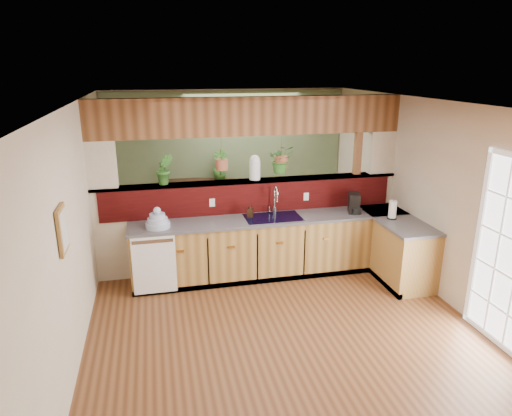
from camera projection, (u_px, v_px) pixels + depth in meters
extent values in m
cube|color=brown|center=(273.00, 307.00, 5.97)|extent=(4.60, 7.00, 0.01)
cube|color=brown|center=(275.00, 104.00, 5.19)|extent=(4.60, 7.00, 0.01)
cube|color=beige|center=(227.00, 158.00, 8.83)|extent=(4.60, 0.02, 2.60)
cube|color=beige|center=(75.00, 227.00, 5.09)|extent=(0.02, 7.00, 2.60)
cube|color=beige|center=(441.00, 201.00, 6.07)|extent=(0.02, 7.00, 2.60)
cube|color=beige|center=(251.00, 225.00, 7.02)|extent=(4.60, 0.15, 1.35)
cube|color=#340607|center=(252.00, 198.00, 6.81)|extent=(4.40, 0.02, 0.45)
cube|color=brown|center=(251.00, 181.00, 6.81)|extent=(4.60, 0.21, 0.04)
cube|color=brown|center=(250.00, 116.00, 6.53)|extent=(4.60, 0.15, 0.55)
cube|color=beige|center=(102.00, 166.00, 6.27)|extent=(0.40, 0.15, 0.70)
cube|color=beige|center=(381.00, 153.00, 7.16)|extent=(0.40, 0.15, 0.70)
cube|color=brown|center=(356.00, 179.00, 7.19)|extent=(0.10, 0.10, 2.60)
cube|color=brown|center=(251.00, 181.00, 6.81)|extent=(4.60, 0.21, 0.04)
cube|color=brown|center=(250.00, 116.00, 6.53)|extent=(4.60, 0.15, 0.55)
cube|color=#5D724E|center=(227.00, 158.00, 8.82)|extent=(4.55, 0.02, 2.55)
cube|color=olive|center=(273.00, 247.00, 6.80)|extent=(4.10, 0.60, 0.86)
cube|color=#4A4A4F|center=(273.00, 219.00, 6.66)|extent=(4.14, 0.64, 0.04)
cube|color=olive|center=(394.00, 248.00, 6.76)|extent=(0.60, 1.48, 0.86)
cube|color=#4A4A4F|center=(397.00, 219.00, 6.63)|extent=(0.64, 1.52, 0.04)
cube|color=olive|center=(380.00, 238.00, 7.17)|extent=(0.60, 0.60, 0.86)
cube|color=#4A4A4F|center=(382.00, 211.00, 7.03)|extent=(0.64, 0.64, 0.04)
cube|color=black|center=(277.00, 279.00, 6.67)|extent=(4.10, 0.06, 0.08)
cube|color=black|center=(375.00, 274.00, 6.82)|extent=(0.06, 1.48, 0.08)
cube|color=white|center=(154.00, 265.00, 6.14)|extent=(0.58, 0.02, 0.82)
cube|color=#B7B7B2|center=(153.00, 241.00, 6.02)|extent=(0.54, 0.01, 0.05)
cube|color=black|center=(273.00, 218.00, 6.66)|extent=(0.82, 0.50, 0.03)
cube|color=black|center=(260.00, 225.00, 6.65)|extent=(0.34, 0.40, 0.16)
cube|color=black|center=(285.00, 223.00, 6.73)|extent=(0.34, 0.40, 0.16)
cube|color=white|center=(507.00, 257.00, 4.93)|extent=(0.06, 1.02, 2.16)
cube|color=olive|center=(62.00, 230.00, 4.28)|extent=(0.03, 0.35, 0.45)
cube|color=silver|center=(64.00, 230.00, 4.28)|extent=(0.01, 0.27, 0.37)
cylinder|color=#B7B7B2|center=(274.00, 210.00, 6.85)|extent=(0.06, 0.06, 0.09)
cylinder|color=#B7B7B2|center=(275.00, 200.00, 6.80)|extent=(0.02, 0.02, 0.25)
torus|color=#B7B7B2|center=(276.00, 193.00, 6.70)|extent=(0.18, 0.08, 0.18)
cylinder|color=#B7B7B2|center=(277.00, 198.00, 6.65)|extent=(0.02, 0.02, 0.11)
cylinder|color=#B7B7B2|center=(269.00, 209.00, 6.82)|extent=(0.03, 0.03, 0.09)
cylinder|color=#A3B3D2|center=(158.00, 225.00, 6.23)|extent=(0.34, 0.34, 0.07)
cylinder|color=#A3B3D2|center=(158.00, 220.00, 6.21)|extent=(0.27, 0.27, 0.06)
cylinder|color=#A3B3D2|center=(157.00, 216.00, 6.19)|extent=(0.21, 0.21, 0.06)
sphere|color=#A3B3D2|center=(157.00, 211.00, 6.17)|extent=(0.11, 0.11, 0.11)
imported|color=#331F12|center=(250.00, 211.00, 6.64)|extent=(0.11, 0.11, 0.19)
cube|color=black|center=(354.00, 203.00, 6.85)|extent=(0.16, 0.26, 0.30)
cube|color=black|center=(356.00, 211.00, 6.79)|extent=(0.14, 0.10, 0.10)
cylinder|color=silver|center=(355.00, 208.00, 6.81)|extent=(0.08, 0.08, 0.08)
cylinder|color=black|center=(392.00, 218.00, 6.60)|extent=(0.13, 0.13, 0.02)
cylinder|color=#B7B7B2|center=(393.00, 209.00, 6.56)|extent=(0.02, 0.02, 0.29)
cylinder|color=white|center=(393.00, 209.00, 6.56)|extent=(0.11, 0.11, 0.25)
cylinder|color=silver|center=(255.00, 170.00, 6.78)|extent=(0.17, 0.17, 0.28)
sphere|color=silver|center=(255.00, 160.00, 6.73)|extent=(0.15, 0.15, 0.15)
imported|color=#2C6021|center=(164.00, 169.00, 6.48)|extent=(0.25, 0.21, 0.45)
cylinder|color=brown|center=(221.00, 149.00, 6.57)|extent=(0.01, 0.01, 0.35)
cylinder|color=brown|center=(222.00, 165.00, 6.64)|extent=(0.18, 0.18, 0.16)
imported|color=#2C6021|center=(221.00, 149.00, 6.57)|extent=(0.23, 0.19, 0.39)
cylinder|color=brown|center=(281.00, 146.00, 6.76)|extent=(0.01, 0.01, 0.35)
cylinder|color=brown|center=(281.00, 162.00, 6.83)|extent=(0.20, 0.20, 0.17)
imported|color=#2C6021|center=(281.00, 145.00, 6.76)|extent=(0.42, 0.38, 0.42)
cube|color=black|center=(200.00, 203.00, 8.72)|extent=(1.41, 0.76, 0.91)
imported|color=#2C6021|center=(165.00, 171.00, 8.39)|extent=(0.25, 0.21, 0.41)
imported|color=#2C6021|center=(220.00, 166.00, 8.59)|extent=(0.36, 0.36, 0.50)
imported|color=#2C6021|center=(279.00, 216.00, 8.41)|extent=(0.82, 0.77, 0.74)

